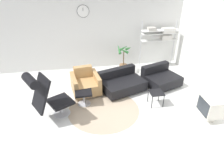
{
  "coord_description": "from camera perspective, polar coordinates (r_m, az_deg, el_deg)",
  "views": [
    {
      "loc": [
        -0.83,
        -4.44,
        3.31
      ],
      "look_at": [
        0.0,
        0.31,
        0.55
      ],
      "focal_mm": 32.0,
      "sensor_mm": 36.0,
      "label": 1
    }
  ],
  "objects": [
    {
      "name": "ground_plane",
      "position": [
        5.6,
        0.52,
        -6.45
      ],
      "size": [
        12.0,
        12.0,
        0.0
      ],
      "primitive_type": "plane",
      "color": "silver"
    },
    {
      "name": "wall_back",
      "position": [
        7.47,
        -3.35,
        14.93
      ],
      "size": [
        12.0,
        0.09,
        2.8
      ],
      "color": "silver",
      "rests_on": "ground_plane"
    },
    {
      "name": "round_rug",
      "position": [
        5.5,
        -2.38,
        -7.28
      ],
      "size": [
        1.93,
        1.93,
        0.01
      ],
      "color": "tan",
      "rests_on": "ground_plane"
    },
    {
      "name": "lounge_chair",
      "position": [
        5.0,
        -18.64,
        -2.55
      ],
      "size": [
        1.14,
        0.99,
        1.31
      ],
      "rotation": [
        0.0,
        0.0,
        -1.06
      ],
      "color": "#BCBCC1",
      "rests_on": "ground_plane"
    },
    {
      "name": "ottoman",
      "position": [
        5.61,
        -8.11,
        -3.19
      ],
      "size": [
        0.46,
        0.39,
        0.39
      ],
      "color": "#BCBCC1",
      "rests_on": "ground_plane"
    },
    {
      "name": "armchair_red",
      "position": [
        6.17,
        -7.59,
        0.0
      ],
      "size": [
        0.92,
        0.97,
        0.74
      ],
      "rotation": [
        0.0,
        0.0,
        3.29
      ],
      "color": "silver",
      "rests_on": "ground_plane"
    },
    {
      "name": "couch_low",
      "position": [
        6.28,
        2.75,
        0.26
      ],
      "size": [
        1.52,
        1.29,
        0.61
      ],
      "rotation": [
        0.0,
        0.0,
        3.48
      ],
      "color": "black",
      "rests_on": "ground_plane"
    },
    {
      "name": "couch_second",
      "position": [
        6.74,
        13.69,
        1.59
      ],
      "size": [
        1.28,
        1.2,
        0.61
      ],
      "rotation": [
        0.0,
        0.0,
        3.48
      ],
      "color": "black",
      "rests_on": "ground_plane"
    },
    {
      "name": "side_table",
      "position": [
        5.63,
        12.53,
        -2.73
      ],
      "size": [
        0.37,
        0.37,
        0.4
      ],
      "color": "black",
      "rests_on": "ground_plane"
    },
    {
      "name": "crt_television",
      "position": [
        5.57,
        26.43,
        -5.99
      ],
      "size": [
        0.49,
        0.57,
        0.61
      ],
      "rotation": [
        0.0,
        0.0,
        1.52
      ],
      "color": "beige",
      "rests_on": "ground_plane"
    },
    {
      "name": "potted_plant",
      "position": [
        7.31,
        3.29,
        6.38
      ],
      "size": [
        0.5,
        0.46,
        1.06
      ],
      "color": "brown",
      "rests_on": "ground_plane"
    },
    {
      "name": "shelf_unit",
      "position": [
        7.77,
        14.24,
        13.72
      ],
      "size": [
        1.38,
        0.28,
        1.74
      ],
      "color": "#BCBCC1",
      "rests_on": "ground_plane"
    }
  ]
}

